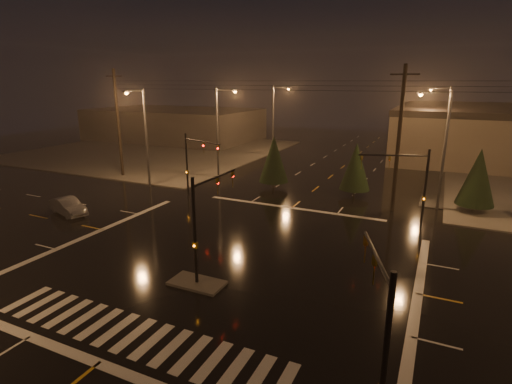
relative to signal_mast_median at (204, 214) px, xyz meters
The scene contains 22 objects.
ground 4.85m from the signal_mast_median, 90.00° to the left, with size 140.00×140.00×0.00m, color black.
sidewalk_nw 44.80m from the signal_mast_median, 132.21° to the left, with size 36.00×36.00×0.12m, color #4A4742.
median_island 3.79m from the signal_mast_median, 90.00° to the right, with size 3.00×1.60×0.15m, color #4A4742.
crosswalk 7.01m from the signal_mast_median, 90.00° to the right, with size 15.00×2.60×0.01m, color beige.
stop_bar_near 8.77m from the signal_mast_median, 90.00° to the right, with size 16.00×0.50×0.01m, color beige.
stop_bar_far 14.56m from the signal_mast_median, 90.00° to the left, with size 16.00×0.50×0.01m, color beige.
commercial_block 57.07m from the signal_mast_median, 127.83° to the left, with size 30.00×18.00×5.60m, color #3C3634.
signal_mast_median is the anchor object (origin of this frame).
signal_mast_ne 16.27m from the signal_mast_median, 54.28° to the left, with size 4.84×1.86×6.00m.
signal_mast_nw 16.27m from the signal_mast_median, 125.72° to the left, with size 4.84×1.86×6.00m.
signal_mast_se 12.22m from the signal_mast_median, 33.15° to the right, with size 1.55×3.87×6.00m.
streetlight_1 23.94m from the signal_mast_median, 117.96° to the left, with size 2.77×0.32×10.00m.
streetlight_2 38.78m from the signal_mast_median, 106.79° to the left, with size 2.77×0.32×10.00m.
streetlight_3 22.20m from the signal_mast_median, 59.61° to the left, with size 2.77×0.32×10.00m.
streetlight_4 40.69m from the signal_mast_median, 74.03° to the left, with size 2.77×0.32×10.00m.
streetlight_5 21.53m from the signal_mast_median, 138.30° to the left, with size 0.32×2.77×10.00m.
utility_pole_0 27.95m from the signal_mast_median, 142.19° to the left, with size 2.20×0.32×12.00m.
utility_pole_1 19.00m from the signal_mast_median, 64.89° to the left, with size 2.20×0.32×12.00m.
conifer_0 24.06m from the signal_mast_median, 53.70° to the left, with size 3.04×3.04×5.44m.
conifer_3 20.04m from the signal_mast_median, 101.69° to the left, with size 3.00×3.00×5.39m.
conifer_4 20.48m from the signal_mast_median, 78.40° to the left, with size 2.85×2.85×5.16m.
car_crossing 17.10m from the signal_mast_median, 164.32° to the left, with size 1.46×4.19×1.38m, color slate.
Camera 1 is at (11.24, -20.39, 10.70)m, focal length 28.00 mm.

